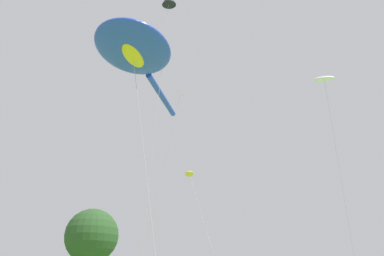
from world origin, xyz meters
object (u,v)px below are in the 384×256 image
(big_show_kite, at_px, (135,51))
(small_kite_triangle_green, at_px, (169,0))
(small_kite_box_yellow, at_px, (190,175))
(tree_broad_distant, at_px, (92,236))
(small_kite_delta_white, at_px, (179,100))
(small_kite_streamer_purple, at_px, (324,80))

(big_show_kite, bearing_deg, small_kite_triangle_green, 146.93)
(small_kite_box_yellow, bearing_deg, tree_broad_distant, -142.69)
(small_kite_delta_white, bearing_deg, small_kite_streamer_purple, -28.26)
(big_show_kite, relative_size, small_kite_box_yellow, 1.72)
(small_kite_streamer_purple, bearing_deg, small_kite_box_yellow, 174.29)
(small_kite_box_yellow, xyz_separation_m, tree_broad_distant, (12.03, 36.02, 0.33))
(small_kite_box_yellow, height_order, small_kite_streamer_purple, small_kite_streamer_purple)
(big_show_kite, height_order, tree_broad_distant, big_show_kite)
(small_kite_delta_white, distance_m, small_kite_streamer_purple, 14.32)
(big_show_kite, height_order, small_kite_delta_white, small_kite_delta_white)
(tree_broad_distant, bearing_deg, small_kite_box_yellow, -108.47)
(small_kite_streamer_purple, relative_size, tree_broad_distant, 1.10)
(big_show_kite, xyz_separation_m, small_kite_streamer_purple, (10.16, -5.39, -0.22))
(small_kite_triangle_green, height_order, tree_broad_distant, small_kite_triangle_green)
(small_kite_delta_white, bearing_deg, small_kite_box_yellow, -62.50)
(small_kite_box_yellow, xyz_separation_m, small_kite_triangle_green, (-3.55, -2.01, 10.39))
(big_show_kite, distance_m, small_kite_box_yellow, 8.24)
(small_kite_delta_white, bearing_deg, tree_broad_distant, 136.45)
(small_kite_delta_white, bearing_deg, small_kite_triangle_green, -71.83)
(tree_broad_distant, bearing_deg, small_kite_delta_white, -104.77)
(small_kite_streamer_purple, xyz_separation_m, tree_broad_distant, (7.71, 43.54, -4.87))
(small_kite_box_yellow, distance_m, small_kite_streamer_purple, 10.11)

